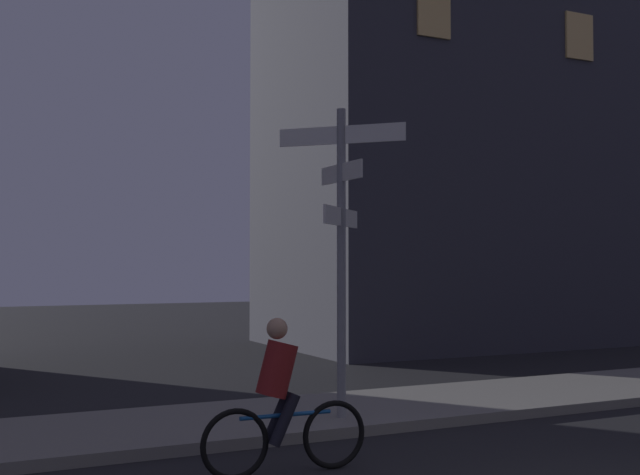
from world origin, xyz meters
The scene contains 4 objects.
sidewalk_kerb centered at (0.00, 6.14, 0.07)m, with size 40.00×2.51×0.14m, color gray.
signpost centered at (-0.53, 5.50, 2.61)m, with size 1.27×1.27×4.11m.
cyclist centered at (-2.16, 3.70, 0.75)m, with size 1.82×0.33×1.61m.
building_right_block centered at (9.39, 14.31, 7.55)m, with size 13.46×6.10×15.10m.
Camera 1 is at (-5.35, -3.76, 2.15)m, focal length 43.97 mm.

